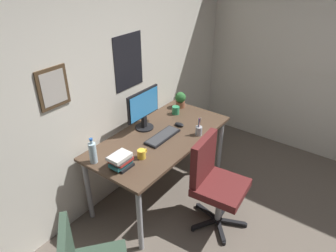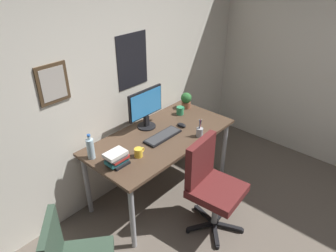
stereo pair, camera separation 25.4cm
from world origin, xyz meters
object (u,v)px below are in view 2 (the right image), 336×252
(office_chair, at_px, (210,182))
(computer_mouse, at_px, (182,125))
(potted_plant, at_px, (186,100))
(pen_cup, at_px, (200,132))
(keyboard, at_px, (163,136))
(coffee_mug_far, at_px, (180,111))
(monitor, at_px, (146,107))
(coffee_mug_near, at_px, (139,152))
(book_stack_left, at_px, (116,158))
(water_bottle, at_px, (90,148))

(office_chair, bearing_deg, computer_mouse, 62.66)
(potted_plant, bearing_deg, office_chair, -129.01)
(pen_cup, bearing_deg, keyboard, 134.80)
(computer_mouse, distance_m, coffee_mug_far, 0.30)
(potted_plant, bearing_deg, pen_cup, -129.07)
(monitor, bearing_deg, office_chair, -94.27)
(office_chair, distance_m, coffee_mug_near, 0.73)
(pen_cup, bearing_deg, coffee_mug_far, 62.07)
(office_chair, distance_m, pen_cup, 0.54)
(coffee_mug_near, relative_size, book_stack_left, 0.55)
(computer_mouse, bearing_deg, coffee_mug_far, 42.82)
(keyboard, bearing_deg, book_stack_left, -179.68)
(office_chair, distance_m, keyboard, 0.68)
(computer_mouse, xyz_separation_m, pen_cup, (-0.03, -0.27, 0.04))
(keyboard, bearing_deg, monitor, 81.79)
(office_chair, distance_m, monitor, 1.03)
(water_bottle, height_order, potted_plant, water_bottle)
(keyboard, bearing_deg, coffee_mug_near, -171.35)
(water_bottle, xyz_separation_m, coffee_mug_near, (0.31, -0.31, -0.06))
(monitor, relative_size, computer_mouse, 4.18)
(potted_plant, distance_m, pen_cup, 0.68)
(potted_plant, xyz_separation_m, pen_cup, (-0.43, -0.53, -0.05))
(coffee_mug_near, xyz_separation_m, book_stack_left, (-0.22, 0.06, 0.03))
(water_bottle, height_order, book_stack_left, water_bottle)
(office_chair, height_order, coffee_mug_near, office_chair)
(keyboard, bearing_deg, potted_plant, 20.30)
(coffee_mug_far, bearing_deg, book_stack_left, -169.89)
(computer_mouse, bearing_deg, monitor, 132.48)
(water_bottle, xyz_separation_m, potted_plant, (1.40, 0.01, -0.00))
(pen_cup, bearing_deg, monitor, 112.35)
(office_chair, bearing_deg, water_bottle, 127.75)
(monitor, height_order, potted_plant, monitor)
(potted_plant, bearing_deg, monitor, 177.79)
(keyboard, height_order, pen_cup, pen_cup)
(office_chair, relative_size, computer_mouse, 8.64)
(water_bottle, height_order, coffee_mug_near, water_bottle)
(potted_plant, bearing_deg, computer_mouse, -146.82)
(water_bottle, xyz_separation_m, book_stack_left, (0.09, -0.25, -0.03))
(water_bottle, relative_size, coffee_mug_near, 2.16)
(computer_mouse, bearing_deg, potted_plant, 33.18)
(monitor, relative_size, book_stack_left, 2.18)
(book_stack_left, bearing_deg, coffee_mug_near, -14.64)
(office_chair, bearing_deg, potted_plant, 50.99)
(coffee_mug_near, bearing_deg, keyboard, 8.65)
(pen_cup, relative_size, book_stack_left, 0.95)
(coffee_mug_near, relative_size, potted_plant, 0.60)
(keyboard, xyz_separation_m, potted_plant, (0.69, 0.26, 0.09))
(monitor, height_order, coffee_mug_far, monitor)
(keyboard, height_order, book_stack_left, book_stack_left)
(keyboard, distance_m, water_bottle, 0.76)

